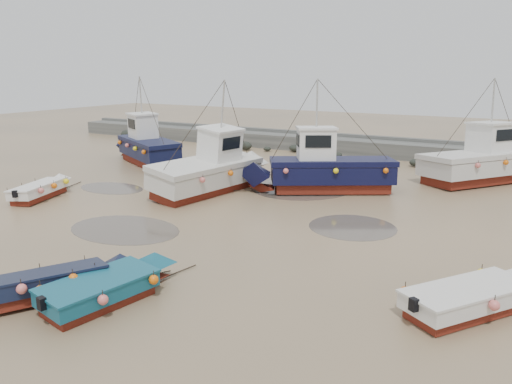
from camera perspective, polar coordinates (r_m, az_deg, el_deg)
ground at (r=22.15m, az=-6.57°, el=-4.01°), size 120.00×120.00×0.00m
seawall at (r=41.34m, az=11.83°, el=5.06°), size 60.00×4.92×1.50m
puddle_a at (r=22.47m, az=-14.77°, el=-4.13°), size 5.24×5.24×0.01m
puddle_b at (r=22.43m, az=10.97°, el=-3.95°), size 3.86×3.86×0.01m
puddle_c at (r=30.30m, az=-16.16°, el=0.43°), size 4.20×4.20×0.01m
puddle_d at (r=29.84m, az=5.58°, el=0.72°), size 6.14×6.14×0.01m
dinghy_0 at (r=29.29m, az=-23.13°, el=0.49°), size 2.55×5.75×1.43m
dinghy_1 at (r=16.56m, az=-21.72°, el=-9.25°), size 3.60×5.42×1.43m
dinghy_2 at (r=15.74m, az=-16.42°, el=-10.01°), size 2.49×5.62×1.43m
dinghy_3 at (r=15.82m, az=23.99°, el=-10.61°), size 4.16×5.48×1.43m
cabin_boat_0 at (r=37.57m, az=-12.49°, el=5.28°), size 9.24×5.82×6.22m
cabin_boat_1 at (r=28.22m, az=-5.00°, el=2.74°), size 3.73×10.13×6.22m
cabin_boat_2 at (r=28.30m, az=7.43°, el=2.71°), size 9.25×6.27×6.22m
cabin_boat_3 at (r=33.53m, az=24.76°, el=3.28°), size 7.28×9.09×6.22m
person at (r=29.89m, az=-7.97°, el=0.66°), size 0.76×0.71×1.74m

